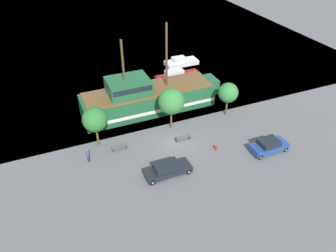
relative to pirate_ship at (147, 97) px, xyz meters
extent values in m
plane|color=#5B5B5E|center=(0.54, -8.37, -1.91)|extent=(160.00, 160.00, 0.00)
plane|color=#38667F|center=(0.54, 35.63, -1.91)|extent=(80.00, 80.00, 0.00)
cube|color=#1E5633|center=(0.19, 0.00, -0.46)|extent=(17.74, 5.04, 2.89)
cube|color=silver|center=(0.19, 0.00, -0.89)|extent=(17.38, 5.12, 0.45)
cube|color=#1E5633|center=(9.66, 0.00, -0.02)|extent=(1.40, 2.77, 2.03)
cube|color=brown|center=(0.19, 0.00, 1.11)|extent=(17.03, 4.64, 0.25)
cube|color=#1E5633|center=(-2.47, 0.00, 2.20)|extent=(5.32, 4.03, 1.92)
cube|color=black|center=(-2.47, 0.00, 2.49)|extent=(5.05, 4.09, 0.69)
cylinder|color=#4C331E|center=(2.85, 0.00, 5.44)|extent=(0.28, 0.28, 8.41)
cylinder|color=#4C331E|center=(-2.91, 0.00, 4.81)|extent=(0.28, 0.28, 7.14)
cube|color=maroon|center=(7.54, 6.79, -1.51)|extent=(7.25, 1.80, 0.80)
cube|color=silver|center=(7.00, 6.79, -0.71)|extent=(2.90, 1.41, 0.80)
cube|color=black|center=(7.87, 6.79, -0.71)|extent=(0.12, 1.26, 0.64)
cube|color=silver|center=(10.45, 11.54, -1.54)|extent=(5.71, 2.37, 0.72)
cube|color=silver|center=(10.02, 11.54, -0.87)|extent=(2.28, 1.85, 0.62)
cube|color=black|center=(10.71, 11.54, -0.87)|extent=(0.12, 1.66, 0.50)
cube|color=black|center=(-2.42, -12.90, -1.37)|extent=(4.96, 1.85, 0.59)
cube|color=black|center=(-2.57, -12.90, -0.77)|extent=(2.58, 1.66, 0.61)
cylinder|color=black|center=(-0.39, -13.73, -1.59)|extent=(0.64, 0.22, 0.64)
cylinder|color=gray|center=(-0.39, -13.73, -1.59)|extent=(0.24, 0.25, 0.24)
cylinder|color=black|center=(-0.39, -12.07, -1.59)|extent=(0.64, 0.22, 0.64)
cylinder|color=gray|center=(-0.39, -12.07, -1.59)|extent=(0.24, 0.25, 0.24)
cylinder|color=black|center=(-4.45, -13.73, -1.59)|extent=(0.64, 0.22, 0.64)
cylinder|color=gray|center=(-4.45, -13.73, -1.59)|extent=(0.24, 0.25, 0.24)
cylinder|color=black|center=(-4.45, -12.07, -1.59)|extent=(0.64, 0.22, 0.64)
cylinder|color=gray|center=(-4.45, -12.07, -1.59)|extent=(0.24, 0.25, 0.24)
cube|color=navy|center=(9.68, -13.82, -1.31)|extent=(4.30, 1.94, 0.72)
cube|color=black|center=(9.55, -13.82, -0.66)|extent=(2.24, 1.75, 0.58)
cylinder|color=black|center=(11.40, -14.71, -1.60)|extent=(0.61, 0.22, 0.61)
cylinder|color=gray|center=(11.40, -14.71, -1.60)|extent=(0.23, 0.25, 0.23)
cylinder|color=black|center=(11.40, -12.94, -1.60)|extent=(0.61, 0.22, 0.61)
cylinder|color=gray|center=(11.40, -12.94, -1.60)|extent=(0.23, 0.25, 0.23)
cylinder|color=black|center=(7.96, -14.71, -1.60)|extent=(0.61, 0.22, 0.61)
cylinder|color=gray|center=(7.96, -14.71, -1.60)|extent=(0.23, 0.25, 0.23)
cylinder|color=black|center=(7.96, -12.94, -1.60)|extent=(0.61, 0.22, 0.61)
cylinder|color=gray|center=(7.96, -12.94, -1.60)|extent=(0.23, 0.25, 0.23)
cylinder|color=red|center=(4.24, -11.44, -1.62)|extent=(0.22, 0.22, 0.56)
sphere|color=red|center=(4.24, -11.44, -1.27)|extent=(0.25, 0.25, 0.25)
cylinder|color=red|center=(4.08, -11.44, -1.60)|extent=(0.10, 0.09, 0.09)
cylinder|color=red|center=(4.40, -11.44, -1.60)|extent=(0.10, 0.09, 0.09)
cube|color=#4C4742|center=(1.53, -8.17, -1.48)|extent=(1.82, 0.45, 0.05)
cube|color=#4C4742|center=(1.53, -8.36, -1.26)|extent=(1.82, 0.06, 0.40)
cube|color=#2D2D2D|center=(0.68, -8.17, -1.71)|extent=(0.12, 0.36, 0.40)
cube|color=#2D2D2D|center=(2.38, -8.17, -1.71)|extent=(0.12, 0.36, 0.40)
cube|color=#4C4742|center=(-5.95, -6.98, -1.48)|extent=(1.76, 0.45, 0.05)
cube|color=#4C4742|center=(-5.95, -7.17, -1.26)|extent=(1.76, 0.06, 0.40)
cube|color=#2D2D2D|center=(-6.77, -6.98, -1.71)|extent=(0.12, 0.36, 0.40)
cube|color=#2D2D2D|center=(-5.14, -6.98, -1.71)|extent=(0.12, 0.36, 0.40)
cylinder|color=#232838|center=(-9.63, -7.67, -1.48)|extent=(0.27, 0.27, 0.85)
cylinder|color=#2D4C93|center=(-9.63, -7.67, -0.73)|extent=(0.32, 0.32, 0.65)
sphere|color=#8C664C|center=(-9.63, -7.67, -0.29)|extent=(0.23, 0.23, 0.23)
cylinder|color=brown|center=(-7.98, -5.23, -0.69)|extent=(0.24, 0.24, 2.43)
sphere|color=#286B2D|center=(-7.98, -5.23, 1.73)|extent=(2.85, 2.85, 2.85)
cylinder|color=brown|center=(1.25, -5.29, -0.66)|extent=(0.24, 0.24, 2.49)
sphere|color=#337A38|center=(1.25, -5.29, 1.94)|extent=(3.19, 3.19, 3.19)
cylinder|color=brown|center=(9.24, -5.25, -0.81)|extent=(0.24, 0.24, 2.20)
sphere|color=#337A38|center=(9.24, -5.25, 1.39)|extent=(2.59, 2.59, 2.59)
camera|label=1|loc=(-12.24, -36.20, 21.93)|focal=35.00mm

